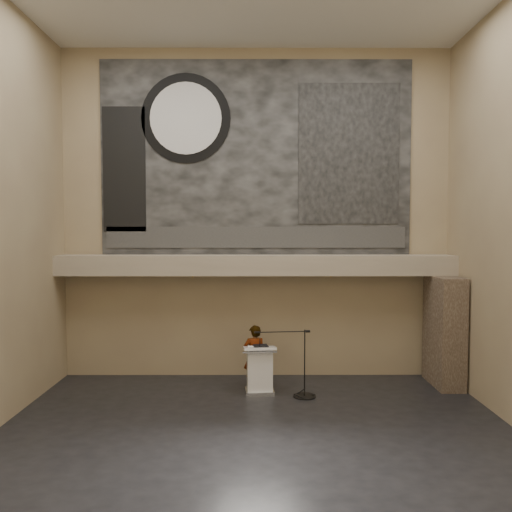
{
  "coord_description": "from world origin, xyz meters",
  "views": [
    {
      "loc": [
        -0.03,
        -9.02,
        3.84
      ],
      "look_at": [
        0.0,
        3.2,
        3.2
      ],
      "focal_mm": 35.0,
      "sensor_mm": 36.0,
      "label": 1
    }
  ],
  "objects": [
    {
      "name": "banner",
      "position": [
        0.0,
        3.97,
        5.7
      ],
      "size": [
        8.0,
        0.05,
        5.0
      ],
      "primitive_type": "cube",
      "color": "black",
      "rests_on": "wall_back"
    },
    {
      "name": "speaker_person",
      "position": [
        -0.04,
        2.94,
        0.77
      ],
      "size": [
        0.63,
        0.49,
        1.53
      ],
      "primitive_type": "imported",
      "rotation": [
        0.0,
        0.0,
        3.37
      ],
      "color": "white",
      "rests_on": "floor"
    },
    {
      "name": "sprinkler_left",
      "position": [
        -1.6,
        3.55,
        2.67
      ],
      "size": [
        0.04,
        0.04,
        0.06
      ],
      "primitive_type": "cylinder",
      "color": "#B2893D",
      "rests_on": "soffit"
    },
    {
      "name": "floor",
      "position": [
        0.0,
        0.0,
        0.0
      ],
      "size": [
        10.0,
        10.0,
        0.0
      ],
      "primitive_type": "plane",
      "color": "black",
      "rests_on": "ground"
    },
    {
      "name": "binder",
      "position": [
        0.11,
        2.54,
        1.12
      ],
      "size": [
        0.37,
        0.32,
        0.04
      ],
      "primitive_type": "cube",
      "rotation": [
        0.0,
        0.0,
        0.17
      ],
      "color": "black",
      "rests_on": "lectern"
    },
    {
      "name": "sprinkler_right",
      "position": [
        1.9,
        3.55,
        2.67
      ],
      "size": [
        0.04,
        0.04,
        0.06
      ],
      "primitive_type": "cylinder",
      "color": "#B2893D",
      "rests_on": "soffit"
    },
    {
      "name": "banner_clock_face",
      "position": [
        -1.8,
        3.91,
        6.7
      ],
      "size": [
        1.84,
        0.02,
        1.84
      ],
      "primitive_type": "cylinder",
      "rotation": [
        1.57,
        0.0,
        0.0
      ],
      "color": "silver",
      "rests_on": "banner"
    },
    {
      "name": "lectern",
      "position": [
        0.08,
        2.54,
        0.55
      ],
      "size": [
        0.79,
        0.59,
        1.14
      ],
      "rotation": [
        0.0,
        0.0,
        0.08
      ],
      "color": "silver",
      "rests_on": "floor"
    },
    {
      "name": "mic_stand",
      "position": [
        1.08,
        2.27,
        0.23
      ],
      "size": [
        1.41,
        0.52,
        1.56
      ],
      "rotation": [
        0.0,
        0.0,
        0.1
      ],
      "color": "black",
      "rests_on": "floor"
    },
    {
      "name": "papers",
      "position": [
        -0.09,
        2.5,
        1.1
      ],
      "size": [
        0.2,
        0.27,
        0.0
      ],
      "primitive_type": "cube",
      "rotation": [
        0.0,
        0.0,
        0.04
      ],
      "color": "white",
      "rests_on": "lectern"
    },
    {
      "name": "banner_brick_print",
      "position": [
        -3.4,
        3.93,
        5.4
      ],
      "size": [
        1.1,
        0.02,
        3.2
      ],
      "primitive_type": "cube",
      "color": "black",
      "rests_on": "banner"
    },
    {
      "name": "soffit",
      "position": [
        0.0,
        3.6,
        2.95
      ],
      "size": [
        10.0,
        0.8,
        0.5
      ],
      "primitive_type": "cube",
      "color": "gray",
      "rests_on": "wall_back"
    },
    {
      "name": "banner_clock_rim",
      "position": [
        -1.8,
        3.93,
        6.7
      ],
      "size": [
        2.3,
        0.02,
        2.3
      ],
      "primitive_type": "cylinder",
      "rotation": [
        1.57,
        0.0,
        0.0
      ],
      "color": "black",
      "rests_on": "banner"
    },
    {
      "name": "banner_building_print",
      "position": [
        2.4,
        3.93,
        5.8
      ],
      "size": [
        2.6,
        0.02,
        3.6
      ],
      "primitive_type": "cube",
      "color": "black",
      "rests_on": "banner"
    },
    {
      "name": "wall_back",
      "position": [
        0.0,
        4.0,
        4.25
      ],
      "size": [
        10.0,
        0.02,
        8.5
      ],
      "primitive_type": "cube",
      "color": "#887356",
      "rests_on": "floor"
    },
    {
      "name": "stone_pier",
      "position": [
        4.65,
        3.15,
        1.35
      ],
      "size": [
        0.6,
        1.4,
        2.7
      ],
      "primitive_type": "cube",
      "color": "#413328",
      "rests_on": "floor"
    },
    {
      "name": "banner_text_strip",
      "position": [
        0.0,
        3.93,
        3.65
      ],
      "size": [
        7.76,
        0.02,
        0.55
      ],
      "primitive_type": "cube",
      "color": "#2C2C2C",
      "rests_on": "banner"
    },
    {
      "name": "wall_front",
      "position": [
        0.0,
        -4.0,
        4.25
      ],
      "size": [
        10.0,
        0.02,
        8.5
      ],
      "primitive_type": "cube",
      "color": "#887356",
      "rests_on": "floor"
    }
  ]
}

